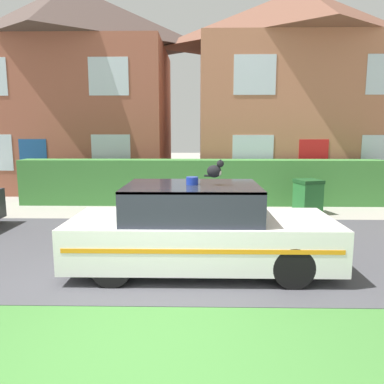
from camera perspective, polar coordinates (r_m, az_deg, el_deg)
ground_plane at (r=4.39m, az=-7.91°, el=-23.10°), size 80.00×80.00×0.00m
road_strip at (r=7.69m, az=-3.64°, el=-8.55°), size 28.00×5.17×0.01m
lawn_verge at (r=4.40m, az=-7.88°, el=-22.97°), size 28.00×2.09×0.01m
garden_hedge at (r=12.23m, az=1.32°, el=1.53°), size 11.70×0.83×1.46m
police_car at (r=6.39m, az=1.09°, el=-5.62°), size 4.41×1.79×1.59m
cat at (r=6.13m, az=3.59°, el=3.36°), size 0.32×0.25×0.30m
house_left at (r=17.09m, az=-17.58°, el=14.97°), size 8.15×5.74×8.26m
house_right at (r=16.37m, az=15.88°, el=14.74°), size 8.36×6.04×7.94m
wheelie_bin at (r=11.23m, az=17.24°, el=-0.70°), size 0.81×0.83×1.01m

